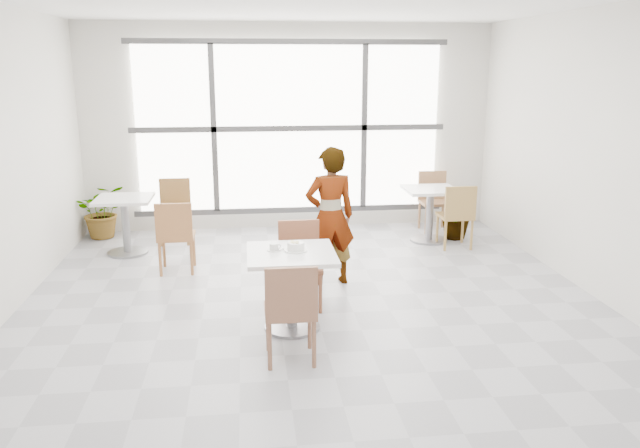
{
  "coord_description": "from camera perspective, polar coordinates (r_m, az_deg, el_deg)",
  "views": [
    {
      "loc": [
        -0.65,
        -5.76,
        2.41
      ],
      "look_at": [
        0.0,
        -0.3,
        1.0
      ],
      "focal_mm": 35.12,
      "sensor_mm": 36.0,
      "label": 1
    }
  ],
  "objects": [
    {
      "name": "chair_far",
      "position": [
        6.36,
        -1.86,
        -3.1
      ],
      "size": [
        0.42,
        0.42,
        0.87
      ],
      "color": "brown",
      "rests_on": "ground"
    },
    {
      "name": "oatmeal_bowl",
      "position": [
        5.72,
        -2.21,
        -2.05
      ],
      "size": [
        0.21,
        0.21,
        0.1
      ],
      "color": "white",
      "rests_on": "main_table"
    },
    {
      "name": "coffee_cup",
      "position": [
        5.75,
        -4.2,
        -2.13
      ],
      "size": [
        0.16,
        0.13,
        0.07
      ],
      "color": "silver",
      "rests_on": "main_table"
    },
    {
      "name": "person",
      "position": [
        6.92,
        0.93,
        0.7
      ],
      "size": [
        0.62,
        0.46,
        1.55
      ],
      "primitive_type": "imported",
      "rotation": [
        0.0,
        0.0,
        3.31
      ],
      "color": "black",
      "rests_on": "ground"
    },
    {
      "name": "bg_table_right",
      "position": [
        8.81,
        9.99,
        1.54
      ],
      "size": [
        0.7,
        0.7,
        0.75
      ],
      "color": "white",
      "rests_on": "ground"
    },
    {
      "name": "chair_near",
      "position": [
        5.12,
        -2.69,
        -7.54
      ],
      "size": [
        0.42,
        0.42,
        0.87
      ],
      "rotation": [
        0.0,
        0.0,
        3.14
      ],
      "color": "#8B5B44",
      "rests_on": "ground"
    },
    {
      "name": "main_table",
      "position": [
        5.77,
        -2.62,
        -4.72
      ],
      "size": [
        0.8,
        0.8,
        0.75
      ],
      "color": "white",
      "rests_on": "ground"
    },
    {
      "name": "bg_table_left",
      "position": [
        8.47,
        -17.33,
        0.58
      ],
      "size": [
        0.7,
        0.7,
        0.75
      ],
      "color": "white",
      "rests_on": "ground"
    },
    {
      "name": "floor",
      "position": [
        6.28,
        -0.33,
        -8.2
      ],
      "size": [
        7.0,
        7.0,
        0.0
      ],
      "primitive_type": "plane",
      "color": "#9E9EA5",
      "rests_on": "ground"
    },
    {
      "name": "plant_left",
      "position": [
        9.41,
        -19.2,
        1.13
      ],
      "size": [
        0.84,
        0.77,
        0.77
      ],
      "primitive_type": "imported",
      "rotation": [
        0.0,
        0.0,
        0.29
      ],
      "color": "#507340",
      "rests_on": "ground"
    },
    {
      "name": "bg_chair_left_far",
      "position": [
        8.91,
        -13.09,
        1.61
      ],
      "size": [
        0.42,
        0.42,
        0.87
      ],
      "color": "brown",
      "rests_on": "ground"
    },
    {
      "name": "wall_front",
      "position": [
        2.52,
        8.69,
        -6.89
      ],
      "size": [
        6.0,
        0.0,
        6.0
      ],
      "primitive_type": "plane",
      "rotation": [
        -1.57,
        0.0,
        0.0
      ],
      "color": "silver",
      "rests_on": "ground"
    },
    {
      "name": "plant_right",
      "position": [
        9.04,
        12.27,
        0.75
      ],
      "size": [
        0.46,
        0.46,
        0.67
      ],
      "primitive_type": "imported",
      "rotation": [
        0.0,
        0.0,
        -0.25
      ],
      "color": "#4A743A",
      "rests_on": "ground"
    },
    {
      "name": "bg_chair_right_far",
      "position": [
        9.43,
        10.32,
        2.45
      ],
      "size": [
        0.42,
        0.42,
        0.87
      ],
      "color": "#A2734C",
      "rests_on": "ground"
    },
    {
      "name": "bg_chair_right_near",
      "position": [
        8.51,
        12.4,
        1.05
      ],
      "size": [
        0.42,
        0.42,
        0.87
      ],
      "rotation": [
        0.0,
        0.0,
        3.14
      ],
      "color": "#A47D44",
      "rests_on": "ground"
    },
    {
      "name": "wall_back",
      "position": [
        9.33,
        -2.79,
        8.75
      ],
      "size": [
        6.0,
        0.0,
        6.0
      ],
      "primitive_type": "plane",
      "rotation": [
        1.57,
        0.0,
        0.0
      ],
      "color": "silver",
      "rests_on": "ground"
    },
    {
      "name": "window",
      "position": [
        9.27,
        -2.76,
        8.71
      ],
      "size": [
        4.6,
        0.07,
        2.52
      ],
      "color": "white",
      "rests_on": "ground"
    },
    {
      "name": "bg_chair_left_near",
      "position": [
        7.51,
        -13.04,
        -0.75
      ],
      "size": [
        0.42,
        0.42,
        0.87
      ],
      "rotation": [
        0.0,
        0.0,
        3.14
      ],
      "color": "#A2663A",
      "rests_on": "ground"
    },
    {
      "name": "wall_right",
      "position": [
        6.88,
        25.44,
        5.39
      ],
      "size": [
        0.0,
        7.0,
        7.0
      ],
      "primitive_type": "plane",
      "rotation": [
        1.57,
        0.0,
        -1.57
      ],
      "color": "silver",
      "rests_on": "ground"
    }
  ]
}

